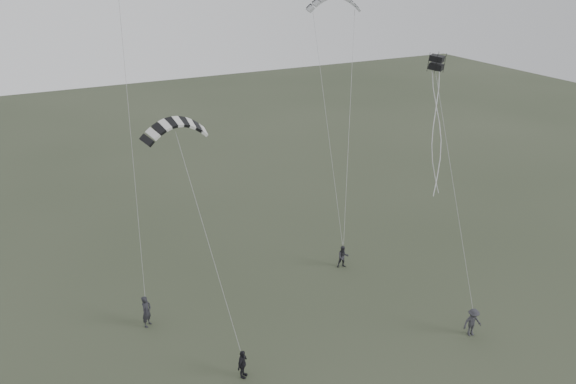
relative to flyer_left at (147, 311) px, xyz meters
name	(u,v)px	position (x,y,z in m)	size (l,w,h in m)	color
ground	(310,347)	(7.27, -5.72, -0.95)	(140.00, 140.00, 0.00)	#313A26
flyer_left	(147,311)	(0.00, 0.00, 0.00)	(0.69, 0.45, 1.89)	black
flyer_right	(343,257)	(13.18, 0.52, -0.17)	(0.75, 0.59, 1.55)	#28282D
flyer_center	(243,364)	(3.19, -6.26, -0.17)	(0.91, 0.38, 1.55)	black
flyer_far	(473,322)	(15.65, -8.82, -0.11)	(1.08, 0.62, 1.67)	#2B2A30
kite_striped	(175,122)	(2.23, -0.91, 10.85)	(3.27, 0.82, 1.26)	black
kite_box	(437,62)	(16.16, -3.23, 12.96)	(0.70, 0.70, 0.74)	black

